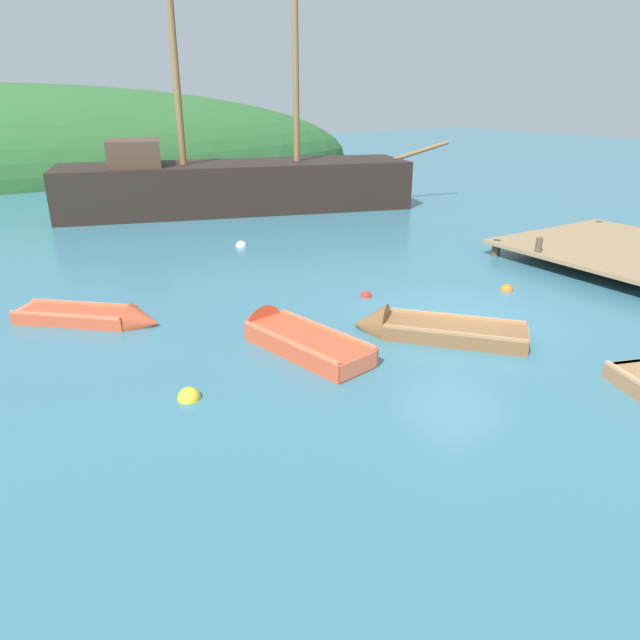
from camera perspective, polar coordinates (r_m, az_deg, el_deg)
The scene contains 9 objects.
ground_plane at distance 14.47m, azimuth 13.46°, elevation -0.26°, with size 120.00×120.00×0.00m, color teal.
sailing_ship at distance 28.10m, azimuth -8.37°, elevation 12.36°, with size 18.38×8.40×13.19m.
rowboat_outer_right at distance 13.52m, azimuth 10.26°, elevation -1.09°, with size 3.44×3.68×1.10m.
rowboat_center at distance 12.82m, azimuth -2.91°, elevation -1.88°, with size 1.81×3.87×1.08m.
rowboat_far at distance 15.05m, azimuth -21.09°, elevation 0.07°, with size 3.27×3.05×0.89m.
buoy_white at distance 21.40m, azimuth -7.77°, elevation 7.21°, with size 0.40×0.40×0.40m, color white.
buoy_red at distance 15.95m, azimuth 4.55°, elevation 2.33°, with size 0.31×0.31×0.31m, color red.
buoy_yellow at distance 10.96m, azimuth -12.74°, elevation -7.54°, with size 0.43×0.43×0.43m, color yellow.
buoy_orange at distance 17.23m, azimuth 17.90°, elevation 2.81°, with size 0.36×0.36×0.36m, color orange.
Camera 1 is at (-9.79, -9.28, 5.23)m, focal length 32.53 mm.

